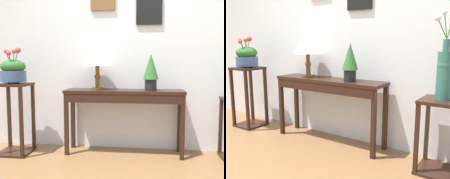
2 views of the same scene
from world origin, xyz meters
The scene contains 8 objects.
back_wall_with_art centered at (0.00, 1.55, 1.40)m, with size 9.00×0.13×2.80m.
console_table centered at (-0.13, 1.27, 0.65)m, with size 1.38×0.34×0.76m.
table_lamp centered at (-0.44, 1.29, 1.15)m, with size 0.35×0.35×0.53m.
potted_plant_on_console centered at (0.18, 1.26, 0.99)m, with size 0.17×0.17×0.42m.
pedestal_stand_left centered at (-1.41, 1.14, 0.42)m, with size 0.36×0.36×0.84m.
planter_bowl_wide_left centered at (-1.41, 1.14, 0.99)m, with size 0.29×0.29×0.42m.
pedestal_stand_right centered at (1.15, 1.23, 0.34)m, with size 0.36×0.36×0.69m.
flower_vase_tall_right centered at (1.15, 1.23, 0.97)m, with size 0.19×0.13×0.77m.
Camera 2 is at (1.68, -1.15, 1.20)m, focal length 42.51 mm.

